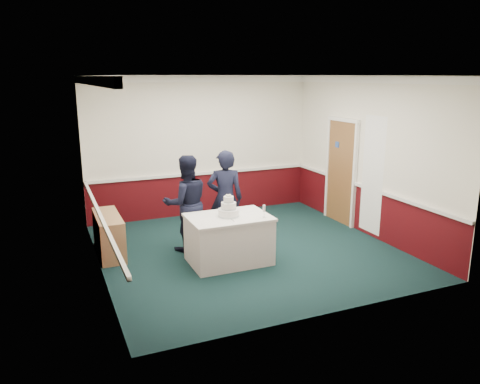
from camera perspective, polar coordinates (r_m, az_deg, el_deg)
name	(u,v)px	position (r m, az deg, el deg)	size (l,w,h in m)	color
ground	(248,250)	(8.35, 0.97, -7.07)	(5.00, 5.00, 0.00)	#12282C
room_shell	(239,135)	(8.45, -0.17, 6.96)	(5.00, 5.00, 3.00)	white
sideboard	(109,235)	(8.35, -15.69, -5.04)	(0.41, 1.20, 0.70)	#AD7B54
cake_table	(229,239)	(7.70, -1.37, -5.73)	(1.32, 0.92, 0.79)	white
wedding_cake	(229,210)	(7.55, -1.39, -2.16)	(0.35, 0.35, 0.36)	white
cake_knife	(232,220)	(7.39, -1.03, -3.38)	(0.01, 0.22, 0.01)	silver
champagne_flute	(264,209)	(7.49, 2.96, -2.09)	(0.05, 0.05, 0.21)	silver
person_man	(186,203)	(8.18, -6.56, -1.37)	(0.82, 0.64, 1.69)	black
person_woman	(225,199)	(8.32, -1.83, -0.82)	(0.64, 0.42, 1.75)	black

